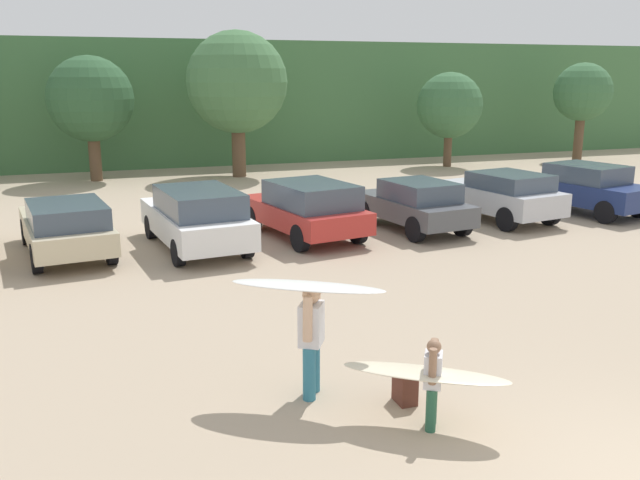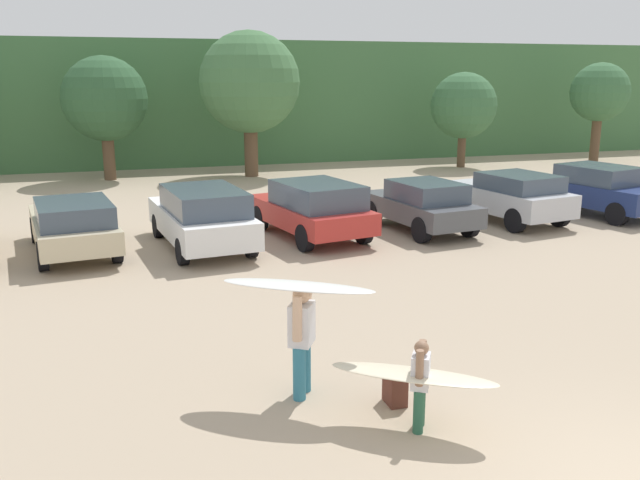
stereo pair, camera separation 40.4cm
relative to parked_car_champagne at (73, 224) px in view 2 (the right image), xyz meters
The scene contains 16 objects.
hillside_ridge 22.50m from the parked_car_champagne, 73.94° to the left, with size 108.00×12.00×5.99m, color #427042.
tree_far_left 12.87m from the parked_car_champagne, 85.67° to the left, with size 3.50×3.50×5.14m.
tree_center_right 14.07m from the parked_car_champagne, 59.61° to the left, with size 4.33×4.33×6.21m.
tree_center 20.99m from the parked_car_champagne, 34.35° to the left, with size 3.13×3.13×4.49m.
tree_far_right 27.49m from the parked_car_champagne, 25.07° to the left, with size 2.92×2.92×4.97m.
parked_car_champagne is the anchor object (origin of this frame).
parked_car_white 3.16m from the parked_car_champagne, ahead, with size 2.37×4.78×1.59m.
parked_car_red 6.15m from the parked_car_champagne, ahead, with size 2.70×4.54×1.56m.
parked_car_dark_gray 9.36m from the parked_car_champagne, ahead, with size 2.23×4.10×1.45m.
parked_car_silver 12.44m from the parked_car_champagne, ahead, with size 2.55×4.27×1.51m.
parked_car_navy 15.71m from the parked_car_champagne, ahead, with size 2.69×4.22×1.58m.
person_adult 9.67m from the parked_car_champagne, 69.88° to the right, with size 0.50×0.67×1.59m.
person_child 11.33m from the parked_car_champagne, 66.73° to the right, with size 0.34×0.41×1.18m.
surfboard_white 9.68m from the parked_car_champagne, 70.15° to the right, with size 2.12×1.65×0.12m.
surfboard_cream 11.25m from the parked_car_champagne, 66.96° to the right, with size 2.06×1.68×0.13m.
backpack_dropped 10.69m from the parked_car_champagne, 65.32° to the right, with size 0.24×0.34×0.45m.
Camera 2 is at (-5.21, -5.02, 4.35)m, focal length 37.95 mm.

